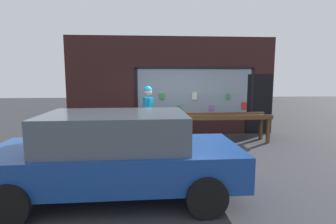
% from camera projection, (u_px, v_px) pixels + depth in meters
% --- Properties ---
extents(ground_plane, '(40.00, 40.00, 0.00)m').
position_uv_depth(ground_plane, '(180.00, 153.00, 6.91)').
color(ground_plane, '#2D2D33').
extents(shopfront_facade, '(7.15, 0.29, 3.37)m').
position_uv_depth(shopfront_facade, '(175.00, 87.00, 9.07)').
color(shopfront_facade, '#331919').
rests_on(shopfront_facade, ground_plane).
extents(display_table_left, '(2.76, 0.60, 0.94)m').
position_uv_depth(display_table_left, '(125.00, 119.00, 7.86)').
color(display_table_left, brown).
rests_on(display_table_left, ground_plane).
extents(display_table_right, '(2.76, 0.68, 0.88)m').
position_uv_depth(display_table_right, '(225.00, 119.00, 8.08)').
color(display_table_right, brown).
rests_on(display_table_right, ground_plane).
extents(person_browsing, '(0.31, 0.67, 1.75)m').
position_uv_depth(person_browsing, '(148.00, 112.00, 7.33)').
color(person_browsing, '#2D334C').
rests_on(person_browsing, ground_plane).
extents(small_dog, '(0.47, 0.51, 0.43)m').
position_uv_depth(small_dog, '(165.00, 139.00, 7.23)').
color(small_dog, black).
rests_on(small_dog, ground_plane).
extents(sandwich_board_sign, '(0.68, 0.82, 0.91)m').
position_uv_depth(sandwich_board_sign, '(52.00, 130.00, 7.61)').
color(sandwich_board_sign, '#193F19').
rests_on(sandwich_board_sign, ground_plane).
extents(parked_car, '(4.09, 1.91, 1.41)m').
position_uv_depth(parked_car, '(116.00, 153.00, 4.35)').
color(parked_car, navy).
rests_on(parked_car, ground_plane).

